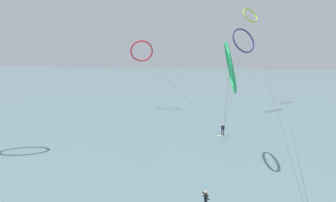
% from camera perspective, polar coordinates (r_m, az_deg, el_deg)
% --- Properties ---
extents(sea_water, '(400.00, 200.00, 0.08)m').
position_cam_1_polar(sea_water, '(110.75, 8.67, 4.41)').
color(sea_water, slate).
rests_on(sea_water, ground).
extents(surfer_ivory, '(1.40, 0.58, 1.70)m').
position_cam_1_polar(surfer_ivory, '(36.26, 12.15, -6.57)').
color(surfer_ivory, silver).
rests_on(surfer_ivory, ground).
extents(kite_crimson, '(18.95, 17.84, 14.12)m').
position_cam_1_polar(kite_crimson, '(53.07, -5.90, 11.04)').
color(kite_crimson, red).
rests_on(kite_crimson, ground).
extents(kite_lime, '(4.74, 52.11, 21.79)m').
position_cam_1_polar(kite_lime, '(63.30, 17.92, 17.78)').
color(kite_lime, '#8CC62D').
rests_on(kite_lime, ground).
extents(kite_emerald, '(1.59, 10.81, 12.54)m').
position_cam_1_polar(kite_emerald, '(26.65, 13.77, 7.24)').
color(kite_emerald, '#199351').
rests_on(kite_emerald, ground).
extents(kite_navy, '(6.53, 20.46, 16.37)m').
position_cam_1_polar(kite_navy, '(52.77, 16.56, 12.83)').
color(kite_navy, navy).
rests_on(kite_navy, ground).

